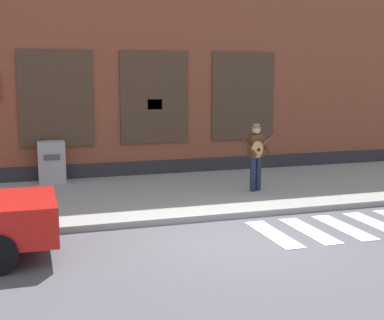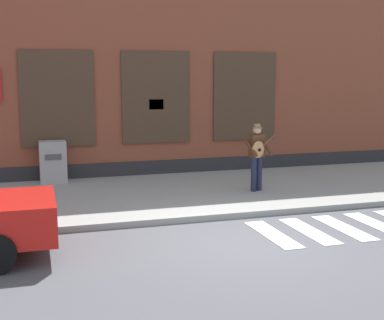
{
  "view_description": "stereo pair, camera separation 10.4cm",
  "coord_description": "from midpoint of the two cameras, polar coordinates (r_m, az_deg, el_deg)",
  "views": [
    {
      "loc": [
        -3.76,
        -8.89,
        3.1
      ],
      "look_at": [
        -0.33,
        1.9,
        1.3
      ],
      "focal_mm": 50.0,
      "sensor_mm": 36.0,
      "label": 1
    },
    {
      "loc": [
        -3.66,
        -8.93,
        3.1
      ],
      "look_at": [
        -0.33,
        1.9,
        1.3
      ],
      "focal_mm": 50.0,
      "sensor_mm": 36.0,
      "label": 2
    }
  ],
  "objects": [
    {
      "name": "ground_plane",
      "position": [
        10.14,
        4.82,
        -8.81
      ],
      "size": [
        160.0,
        160.0,
        0.0
      ],
      "primitive_type": "plane",
      "color": "#4C4C51"
    },
    {
      "name": "sidewalk",
      "position": [
        13.89,
        -1.68,
        -3.58
      ],
      "size": [
        28.0,
        5.06,
        0.13
      ],
      "color": "gray",
      "rests_on": "ground"
    },
    {
      "name": "building_backdrop",
      "position": [
        17.96,
        -5.76,
        10.28
      ],
      "size": [
        28.0,
        4.06,
        7.02
      ],
      "color": "brown",
      "rests_on": "ground"
    },
    {
      "name": "crosswalk",
      "position": [
        11.94,
        18.83,
        -6.49
      ],
      "size": [
        5.2,
        1.9,
        0.01
      ],
      "color": "silver",
      "rests_on": "ground"
    },
    {
      "name": "busker",
      "position": [
        13.8,
        6.65,
        0.74
      ],
      "size": [
        0.76,
        0.61,
        1.74
      ],
      "color": "#1E233D",
      "rests_on": "sidewalk"
    },
    {
      "name": "utility_box",
      "position": [
        15.32,
        -14.93,
        -0.22
      ],
      "size": [
        0.73,
        0.56,
        1.17
      ],
      "color": "#9E9E9E",
      "rests_on": "sidewalk"
    }
  ]
}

